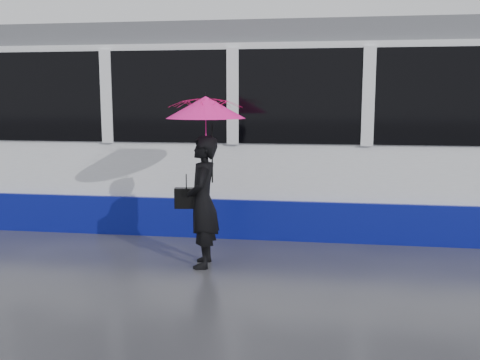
# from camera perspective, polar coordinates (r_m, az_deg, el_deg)

# --- Properties ---
(ground) EXTENTS (90.00, 90.00, 0.00)m
(ground) POSITION_cam_1_polar(r_m,az_deg,el_deg) (7.18, 0.74, -8.94)
(ground) COLOR #2D2D32
(ground) RESTS_ON ground
(rails) EXTENTS (34.00, 1.51, 0.02)m
(rails) POSITION_cam_1_polar(r_m,az_deg,el_deg) (9.57, 2.76, -4.39)
(rails) COLOR #3F3D38
(rails) RESTS_ON ground
(tram) EXTENTS (26.00, 2.56, 3.35)m
(tram) POSITION_cam_1_polar(r_m,az_deg,el_deg) (9.33, 3.50, 5.38)
(tram) COLOR white
(tram) RESTS_ON ground
(woman) EXTENTS (0.49, 0.67, 1.71)m
(woman) POSITION_cam_1_polar(r_m,az_deg,el_deg) (6.92, -3.99, -2.34)
(woman) COLOR black
(woman) RESTS_ON ground
(umbrella) EXTENTS (1.12, 1.12, 1.15)m
(umbrella) POSITION_cam_1_polar(r_m,az_deg,el_deg) (6.79, -3.67, 6.11)
(umbrella) COLOR #EB1354
(umbrella) RESTS_ON ground
(handbag) EXTENTS (0.32, 0.17, 0.44)m
(handbag) POSITION_cam_1_polar(r_m,az_deg,el_deg) (6.98, -5.73, -1.92)
(handbag) COLOR black
(handbag) RESTS_ON ground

